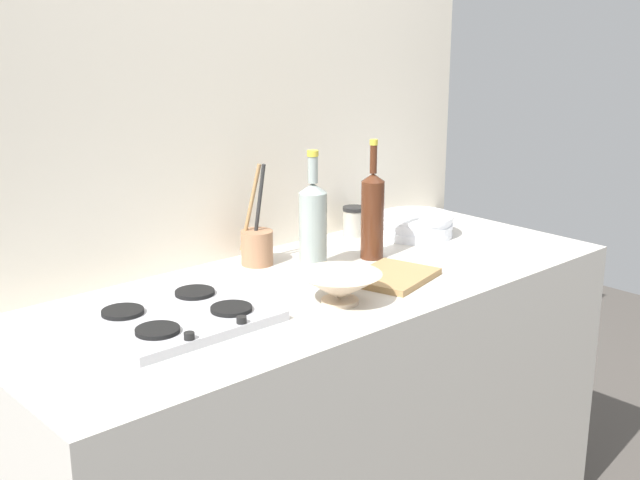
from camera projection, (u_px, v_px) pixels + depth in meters
name	position (u px, v px, depth m)	size (l,w,h in m)	color
counter_block	(320.00, 430.00, 2.37)	(1.80, 0.70, 0.90)	beige
backsplash_panel	(235.00, 185.00, 2.46)	(1.90, 0.06, 2.22)	beige
stovetop_hob	(178.00, 316.00, 1.96)	(0.41, 0.35, 0.04)	#B2B2B7
plate_stack	(415.00, 225.00, 2.69)	(0.25, 0.25, 0.07)	white
wine_bottle_leftmost	(372.00, 214.00, 2.42)	(0.07, 0.07, 0.36)	#472314
wine_bottle_mid_left	(313.00, 224.00, 2.31)	(0.08, 0.08, 0.35)	gray
mixing_bowl	(340.00, 287.00, 2.08)	(0.21, 0.21, 0.08)	beige
utensil_crock	(257.00, 245.00, 2.38)	(0.09, 0.09, 0.30)	#996B4C
condiment_jar_front	(354.00, 221.00, 2.69)	(0.07, 0.07, 0.10)	#9E998C
cutting_board	(393.00, 276.00, 2.26)	(0.24, 0.19, 0.02)	#9E7A4C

